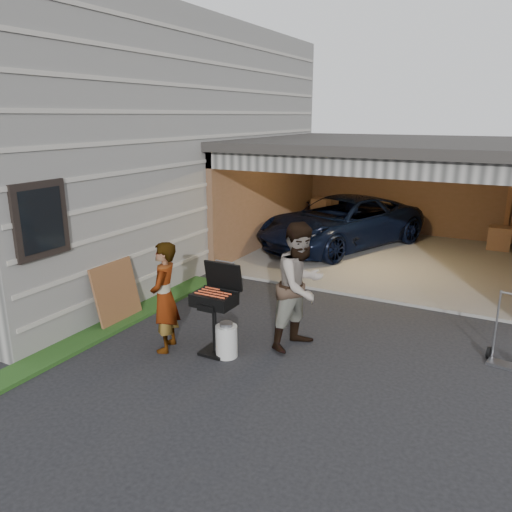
{
  "coord_description": "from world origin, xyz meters",
  "views": [
    {
      "loc": [
        3.53,
        -5.52,
        3.44
      ],
      "look_at": [
        -0.28,
        1.63,
        1.15
      ],
      "focal_mm": 35.0,
      "sensor_mm": 36.0,
      "label": 1
    }
  ],
  "objects_px": {
    "bbq_grill": "(215,302)",
    "plywood_panel": "(117,293)",
    "propane_tank": "(227,341)",
    "hand_truck": "(503,350)",
    "man": "(300,286)",
    "minivan": "(341,224)",
    "woman": "(164,297)"
  },
  "relations": [
    {
      "from": "bbq_grill",
      "to": "hand_truck",
      "type": "relative_size",
      "value": 1.27
    },
    {
      "from": "minivan",
      "to": "hand_truck",
      "type": "distance_m",
      "value": 6.54
    },
    {
      "from": "propane_tank",
      "to": "plywood_panel",
      "type": "height_order",
      "value": "plywood_panel"
    },
    {
      "from": "minivan",
      "to": "propane_tank",
      "type": "relative_size",
      "value": 9.92
    },
    {
      "from": "woman",
      "to": "bbq_grill",
      "type": "bearing_deg",
      "value": 89.43
    },
    {
      "from": "woman",
      "to": "man",
      "type": "height_order",
      "value": "man"
    },
    {
      "from": "minivan",
      "to": "bbq_grill",
      "type": "height_order",
      "value": "bbq_grill"
    },
    {
      "from": "minivan",
      "to": "hand_truck",
      "type": "xyz_separation_m",
      "value": [
        4.15,
        -5.03,
        -0.46
      ]
    },
    {
      "from": "plywood_panel",
      "to": "man",
      "type": "bearing_deg",
      "value": 10.66
    },
    {
      "from": "propane_tank",
      "to": "hand_truck",
      "type": "xyz_separation_m",
      "value": [
        3.61,
        1.67,
        -0.04
      ]
    },
    {
      "from": "propane_tank",
      "to": "hand_truck",
      "type": "relative_size",
      "value": 0.45
    },
    {
      "from": "propane_tank",
      "to": "plywood_panel",
      "type": "relative_size",
      "value": 0.46
    },
    {
      "from": "man",
      "to": "propane_tank",
      "type": "relative_size",
      "value": 4.05
    },
    {
      "from": "bbq_grill",
      "to": "propane_tank",
      "type": "relative_size",
      "value": 2.81
    },
    {
      "from": "bbq_grill",
      "to": "hand_truck",
      "type": "xyz_separation_m",
      "value": [
        3.82,
        1.64,
        -0.6
      ]
    },
    {
      "from": "man",
      "to": "hand_truck",
      "type": "distance_m",
      "value": 3.03
    },
    {
      "from": "minivan",
      "to": "propane_tank",
      "type": "xyz_separation_m",
      "value": [
        0.54,
        -6.7,
        -0.42
      ]
    },
    {
      "from": "bbq_grill",
      "to": "hand_truck",
      "type": "distance_m",
      "value": 4.2
    },
    {
      "from": "bbq_grill",
      "to": "plywood_panel",
      "type": "distance_m",
      "value": 2.16
    },
    {
      "from": "bbq_grill",
      "to": "man",
      "type": "bearing_deg",
      "value": 37.94
    },
    {
      "from": "propane_tank",
      "to": "man",
      "type": "bearing_deg",
      "value": 45.66
    },
    {
      "from": "bbq_grill",
      "to": "propane_tank",
      "type": "bearing_deg",
      "value": -10.2
    },
    {
      "from": "minivan",
      "to": "woman",
      "type": "height_order",
      "value": "woman"
    },
    {
      "from": "bbq_grill",
      "to": "woman",
      "type": "bearing_deg",
      "value": -160.58
    },
    {
      "from": "hand_truck",
      "to": "man",
      "type": "bearing_deg",
      "value": -152.79
    },
    {
      "from": "woman",
      "to": "bbq_grill",
      "type": "relative_size",
      "value": 1.24
    },
    {
      "from": "propane_tank",
      "to": "hand_truck",
      "type": "height_order",
      "value": "hand_truck"
    },
    {
      "from": "woman",
      "to": "hand_truck",
      "type": "xyz_separation_m",
      "value": [
        4.55,
        1.89,
        -0.63
      ]
    },
    {
      "from": "minivan",
      "to": "bbq_grill",
      "type": "relative_size",
      "value": 3.53
    },
    {
      "from": "minivan",
      "to": "woman",
      "type": "bearing_deg",
      "value": -70.51
    },
    {
      "from": "minivan",
      "to": "plywood_panel",
      "type": "height_order",
      "value": "minivan"
    },
    {
      "from": "minivan",
      "to": "woman",
      "type": "xyz_separation_m",
      "value": [
        -0.39,
        -6.92,
        0.17
      ]
    }
  ]
}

